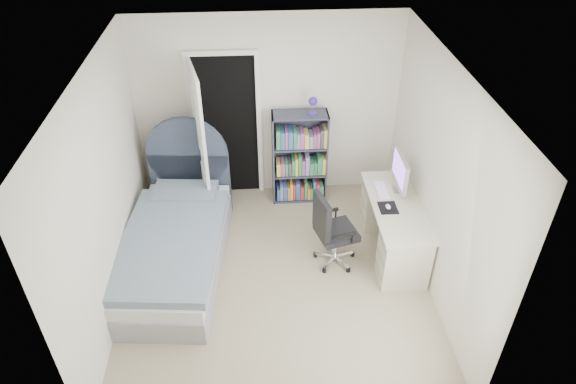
{
  "coord_description": "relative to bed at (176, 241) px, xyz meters",
  "views": [
    {
      "loc": [
        -0.17,
        -4.23,
        4.25
      ],
      "look_at": [
        0.14,
        0.15,
        1.1
      ],
      "focal_mm": 32.0,
      "sensor_mm": 36.0,
      "label": 1
    }
  ],
  "objects": [
    {
      "name": "floor_lamp",
      "position": [
        0.21,
        1.14,
        0.21
      ],
      "size": [
        0.18,
        0.18,
        1.29
      ],
      "color": "silver",
      "rests_on": "ground"
    },
    {
      "name": "office_chair",
      "position": [
        1.78,
        -0.14,
        0.22
      ],
      "size": [
        0.53,
        0.55,
        0.97
      ],
      "color": "silver",
      "rests_on": "ground"
    },
    {
      "name": "bookcase",
      "position": [
        1.55,
        1.2,
        0.29
      ],
      "size": [
        0.72,
        0.31,
        1.53
      ],
      "color": "#37394B",
      "rests_on": "ground"
    },
    {
      "name": "bed",
      "position": [
        0.0,
        0.0,
        0.0
      ],
      "size": [
        1.27,
        2.35,
        1.39
      ],
      "color": "gray",
      "rests_on": "ground"
    },
    {
      "name": "desk",
      "position": [
        2.56,
        0.03,
        0.07
      ],
      "size": [
        0.57,
        1.43,
        1.17
      ],
      "color": "beige",
      "rests_on": "ground"
    },
    {
      "name": "nightstand",
      "position": [
        -0.14,
        1.24,
        0.09
      ],
      "size": [
        0.42,
        0.42,
        0.62
      ],
      "color": "tan",
      "rests_on": "ground"
    },
    {
      "name": "door",
      "position": [
        0.39,
        1.16,
        0.72
      ],
      "size": [
        0.92,
        0.81,
        2.06
      ],
      "color": "black",
      "rests_on": "ground"
    },
    {
      "name": "room_shell",
      "position": [
        1.14,
        -0.35,
        0.94
      ],
      "size": [
        3.5,
        3.7,
        2.6
      ],
      "color": "gray",
      "rests_on": "ground"
    }
  ]
}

